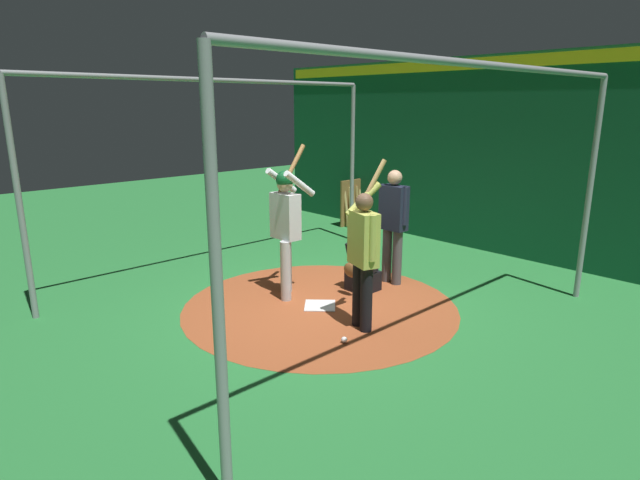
{
  "coord_description": "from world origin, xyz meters",
  "views": [
    {
      "loc": [
        4.62,
        4.95,
        2.72
      ],
      "look_at": [
        0.0,
        0.0,
        0.95
      ],
      "focal_mm": 29.38,
      "sensor_mm": 36.0,
      "label": 1
    }
  ],
  "objects": [
    {
      "name": "ground_plane",
      "position": [
        0.0,
        0.0,
        0.0
      ],
      "size": [
        26.98,
        26.98,
        0.0
      ],
      "primitive_type": "plane",
      "color": "#287A38"
    },
    {
      "name": "dirt_circle",
      "position": [
        0.0,
        0.0,
        0.0
      ],
      "size": [
        3.77,
        3.77,
        0.01
      ],
      "primitive_type": "cylinder",
      "color": "#9E4C28",
      "rests_on": "ground"
    },
    {
      "name": "home_plate",
      "position": [
        0.0,
        0.0,
        0.01
      ],
      "size": [
        0.59,
        0.59,
        0.01
      ],
      "primitive_type": "cube",
      "rotation": [
        0.0,
        0.0,
        0.79
      ],
      "color": "white",
      "rests_on": "dirt_circle"
    },
    {
      "name": "batter",
      "position": [
        0.05,
        -0.65,
        1.12
      ],
      "size": [
        0.68,
        0.49,
        2.16
      ],
      "color": "#BCBCC0",
      "rests_on": "ground"
    },
    {
      "name": "catcher",
      "position": [
        -0.87,
        -0.03,
        0.38
      ],
      "size": [
        0.58,
        0.4,
        0.98
      ],
      "color": "black",
      "rests_on": "ground"
    },
    {
      "name": "umpire",
      "position": [
        -1.5,
        0.03,
        0.99
      ],
      "size": [
        0.22,
        0.49,
        1.76
      ],
      "color": "#4C4C51",
      "rests_on": "ground"
    },
    {
      "name": "visitor",
      "position": [
        0.1,
        0.87,
        0.99
      ],
      "size": [
        0.63,
        0.51,
        2.07
      ],
      "rotation": [
        0.0,
        0.0,
        -0.32
      ],
      "color": "black",
      "rests_on": "ground"
    },
    {
      "name": "back_wall",
      "position": [
        -4.32,
        0.0,
        1.8
      ],
      "size": [
        0.22,
        10.98,
        3.57
      ],
      "color": "#145133",
      "rests_on": "ground"
    },
    {
      "name": "cage_frame",
      "position": [
        0.0,
        0.0,
        2.19
      ],
      "size": [
        6.06,
        4.6,
        3.1
      ],
      "color": "gray",
      "rests_on": "ground"
    },
    {
      "name": "bat_rack",
      "position": [
        -4.08,
        -3.15,
        0.49
      ],
      "size": [
        0.94,
        0.21,
        1.05
      ],
      "color": "olive",
      "rests_on": "ground"
    },
    {
      "name": "baseball_0",
      "position": [
        0.58,
        1.03,
        0.04
      ],
      "size": [
        0.07,
        0.07,
        0.07
      ],
      "primitive_type": "sphere",
      "color": "white",
      "rests_on": "dirt_circle"
    }
  ]
}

